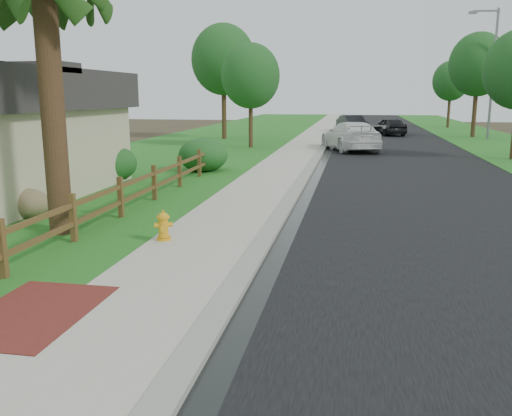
% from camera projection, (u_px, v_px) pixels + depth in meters
% --- Properties ---
extents(ground, '(120.00, 120.00, 0.00)m').
position_uv_depth(ground, '(200.00, 304.00, 8.32)').
color(ground, '#372A1E').
extents(road, '(8.00, 90.00, 0.02)m').
position_uv_depth(road, '(386.00, 137.00, 41.20)').
color(road, black).
rests_on(road, ground).
extents(curb, '(0.40, 90.00, 0.12)m').
position_uv_depth(curb, '(331.00, 135.00, 41.93)').
color(curb, gray).
rests_on(curb, ground).
extents(wet_gutter, '(0.50, 90.00, 0.00)m').
position_uv_depth(wet_gutter, '(335.00, 136.00, 41.88)').
color(wet_gutter, black).
rests_on(wet_gutter, road).
extents(sidewalk, '(2.20, 90.00, 0.10)m').
position_uv_depth(sidewalk, '(314.00, 135.00, 42.16)').
color(sidewalk, '#ACA896').
rests_on(sidewalk, ground).
extents(grass_strip, '(1.60, 90.00, 0.06)m').
position_uv_depth(grass_strip, '(290.00, 135.00, 42.50)').
color(grass_strip, '#1C631D').
rests_on(grass_strip, ground).
extents(lawn_near, '(9.00, 90.00, 0.04)m').
position_uv_depth(lawn_near, '(225.00, 134.00, 43.41)').
color(lawn_near, '#1C631D').
rests_on(lawn_near, ground).
extents(verge_far, '(6.00, 90.00, 0.04)m').
position_uv_depth(verge_far, '(482.00, 138.00, 39.99)').
color(verge_far, '#1C631D').
rests_on(verge_far, ground).
extents(brick_patch, '(1.60, 2.40, 0.11)m').
position_uv_depth(brick_patch, '(32.00, 316.00, 7.73)').
color(brick_patch, maroon).
rests_on(brick_patch, ground).
extents(ranch_fence, '(0.12, 16.92, 1.10)m').
position_uv_depth(ranch_fence, '(139.00, 188.00, 14.98)').
color(ranch_fence, '#4C3619').
rests_on(ranch_fence, ground).
extents(fire_hydrant, '(0.43, 0.35, 0.66)m').
position_uv_depth(fire_hydrant, '(163.00, 226.00, 11.52)').
color(fire_hydrant, orange).
rests_on(fire_hydrant, sidewalk).
extents(white_suv, '(3.93, 6.01, 1.62)m').
position_uv_depth(white_suv, '(351.00, 136.00, 30.84)').
color(white_suv, white).
rests_on(white_suv, road).
extents(dark_car_mid, '(2.67, 4.37, 1.39)m').
position_uv_depth(dark_car_mid, '(390.00, 126.00, 42.37)').
color(dark_car_mid, black).
rests_on(dark_car_mid, road).
extents(dark_car_far, '(2.92, 4.66, 1.45)m').
position_uv_depth(dark_car_far, '(352.00, 124.00, 44.91)').
color(dark_car_far, black).
rests_on(dark_car_far, road).
extents(streetlight, '(2.05, 0.41, 8.88)m').
position_uv_depth(streetlight, '(491.00, 67.00, 37.26)').
color(streetlight, slate).
rests_on(streetlight, ground).
extents(boulder, '(1.34, 1.11, 0.79)m').
position_uv_depth(boulder, '(28.00, 204.00, 13.96)').
color(boulder, brown).
rests_on(boulder, ground).
extents(shrub_c, '(2.15, 2.15, 1.34)m').
position_uv_depth(shrub_c, '(111.00, 164.00, 19.82)').
color(shrub_c, '#1E4E1B').
rests_on(shrub_c, ground).
extents(shrub_d, '(2.14, 2.14, 1.39)m').
position_uv_depth(shrub_d, '(203.00, 155.00, 22.34)').
color(shrub_d, '#1E4E1B').
rests_on(shrub_d, ground).
extents(tree_near_left, '(3.45, 3.45, 6.12)m').
position_uv_depth(tree_near_left, '(251.00, 76.00, 31.67)').
color(tree_near_left, '#321D14').
rests_on(tree_near_left, ground).
extents(tree_mid_left, '(4.48, 4.48, 8.01)m').
position_uv_depth(tree_mid_left, '(223.00, 60.00, 37.78)').
color(tree_mid_left, '#321D14').
rests_on(tree_mid_left, ground).
extents(tree_mid_right, '(4.19, 4.19, 7.60)m').
position_uv_depth(tree_mid_right, '(478.00, 65.00, 39.34)').
color(tree_mid_right, '#321D14').
rests_on(tree_mid_right, ground).
extents(tree_far_right, '(3.41, 3.41, 6.29)m').
position_uv_depth(tree_far_right, '(451.00, 81.00, 51.10)').
color(tree_far_right, '#321D14').
rests_on(tree_far_right, ground).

